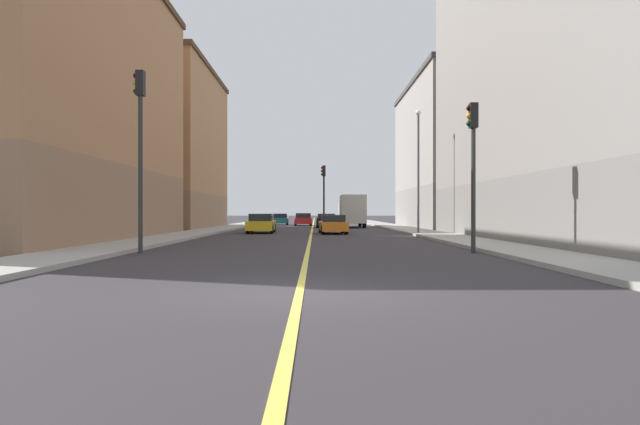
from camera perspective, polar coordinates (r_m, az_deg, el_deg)
The scene contains 19 objects.
ground_plane at distance 10.25m, azimuth -2.17°, elevation -8.38°, with size 400.00×400.00×0.00m, color #312D31.
sidewalk_left at distance 59.62m, azimuth 6.75°, elevation -1.30°, with size 2.74×168.00×0.15m, color #9E9B93.
sidewalk_right at distance 59.70m, azimuth -8.24°, elevation -1.30°, with size 2.74×168.00×0.15m, color #9E9B93.
lane_center_stripe at distance 59.15m, azimuth -0.75°, elevation -1.37°, with size 0.16×154.00×0.01m, color #E5D14C.
building_left_near at distance 31.46m, azimuth 25.88°, elevation 17.37°, with size 9.24×25.62×21.71m.
building_left_mid at distance 52.18m, azimuth 14.41°, elevation 5.89°, with size 9.24×19.42×13.56m.
building_right_corner at distance 31.85m, azimuth -26.89°, elevation 10.85°, with size 9.24×21.38×14.91m.
building_right_midblock at distance 51.52m, azimuth -16.24°, elevation 6.49°, with size 9.24×17.31×14.51m.
traffic_light_left_near at distance 20.39m, azimuth 15.83°, elevation 5.85°, with size 0.40×0.32×5.44m.
traffic_light_right_near at distance 20.65m, azimuth -18.47°, elevation 7.62°, with size 0.40×0.32×6.59m.
traffic_light_median_far at distance 45.60m, azimuth 0.39°, elevation 2.63°, with size 0.40×0.32×5.41m.
street_lamp_left_near at distance 35.97m, azimuth 10.34°, elevation 5.55°, with size 0.36×0.36×8.02m.
car_red at distance 58.47m, azimuth -1.79°, elevation -0.74°, with size 1.96×4.40×1.36m.
car_black at distance 52.22m, azimuth 0.68°, elevation -0.85°, with size 1.98×4.20×1.32m.
car_orange at distance 37.14m, azimuth 1.38°, elevation -1.28°, with size 1.97×4.43×1.29m.
car_teal at distance 61.87m, azimuth -4.22°, elevation -0.73°, with size 1.95×4.48×1.30m.
car_maroon at distance 73.29m, azimuth 0.45°, elevation -0.62°, with size 2.08×4.57×1.22m.
car_yellow at distance 38.60m, azimuth -6.21°, elevation -1.17°, with size 1.92×4.40×1.37m.
box_truck at distance 52.42m, azimuth 3.36°, elevation 0.23°, with size 2.36×7.82×3.07m.
Camera 1 is at (0.30, -10.13, 1.51)m, focal length 30.32 mm.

